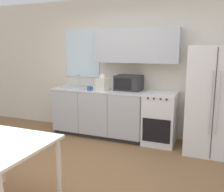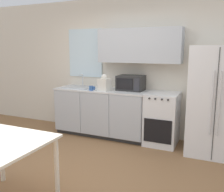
% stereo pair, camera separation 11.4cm
% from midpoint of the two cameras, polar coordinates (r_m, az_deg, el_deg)
% --- Properties ---
extents(ground_plane, '(12.00, 12.00, 0.00)m').
position_cam_midpoint_polar(ground_plane, '(3.64, -8.85, -17.51)').
color(ground_plane, olive).
extents(wall_back, '(12.00, 0.38, 2.70)m').
position_cam_midpoint_polar(wall_back, '(4.99, 2.66, 7.26)').
color(wall_back, beige).
rests_on(wall_back, ground_plane).
extents(kitchen_counter, '(1.86, 0.66, 0.93)m').
position_cam_midpoint_polar(kitchen_counter, '(5.00, -3.47, -3.65)').
color(kitchen_counter, '#333333').
rests_on(kitchen_counter, ground_plane).
extents(oven_range, '(0.56, 0.65, 0.94)m').
position_cam_midpoint_polar(oven_range, '(4.63, 10.24, -5.02)').
color(oven_range, white).
rests_on(oven_range, ground_plane).
extents(refrigerator, '(0.84, 0.80, 1.77)m').
position_cam_midpoint_polar(refrigerator, '(4.39, 21.59, -0.93)').
color(refrigerator, white).
rests_on(refrigerator, ground_plane).
extents(kitchen_sink, '(0.56, 0.42, 0.26)m').
position_cam_midpoint_polar(kitchen_sink, '(5.16, -8.82, 2.12)').
color(kitchen_sink, '#B7BABC').
rests_on(kitchen_sink, kitchen_counter).
extents(microwave, '(0.49, 0.38, 0.28)m').
position_cam_midpoint_polar(microwave, '(4.77, 3.16, 3.04)').
color(microwave, '#282828').
rests_on(microwave, kitchen_counter).
extents(coffee_mug, '(0.11, 0.08, 0.09)m').
position_cam_midpoint_polar(coffee_mug, '(4.74, -5.86, 1.76)').
color(coffee_mug, '#335999').
rests_on(coffee_mug, kitchen_counter).
extents(grocery_bag_0, '(0.25, 0.22, 0.31)m').
position_cam_midpoint_polar(grocery_bag_0, '(4.71, -2.91, 2.88)').
color(grocery_bag_0, silver).
rests_on(grocery_bag_0, kitchen_counter).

